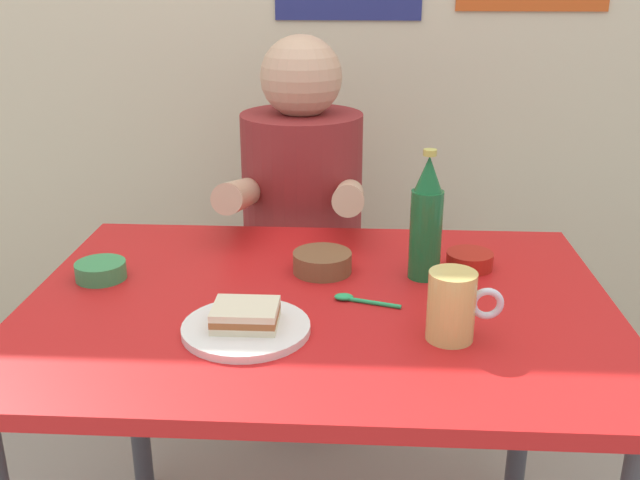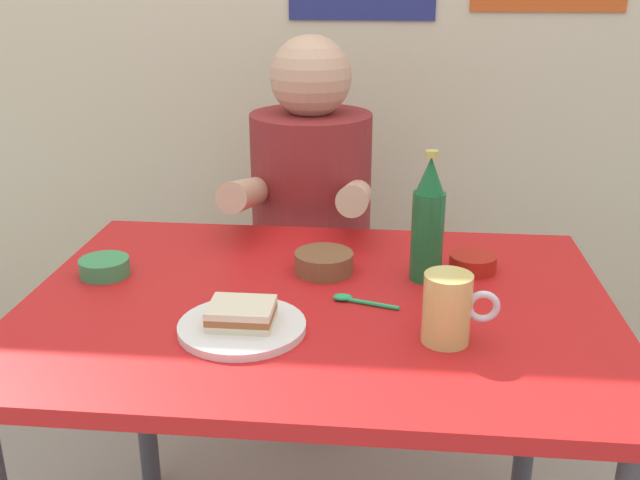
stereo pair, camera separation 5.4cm
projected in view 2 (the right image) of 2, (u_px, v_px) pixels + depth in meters
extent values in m
cube|color=red|center=(317.00, 306.00, 1.37)|extent=(1.10, 0.80, 0.03)
cylinder|color=#3F3F44|center=(141.00, 371.00, 1.86)|extent=(0.05, 0.05, 0.71)
cylinder|color=#3F3F44|center=(531.00, 391.00, 1.77)|extent=(0.05, 0.05, 0.71)
cylinder|color=#4C4C51|center=(312.00, 371.00, 2.15)|extent=(0.08, 0.08, 0.41)
cylinder|color=maroon|center=(312.00, 302.00, 2.07)|extent=(0.34, 0.34, 0.04)
cylinder|color=maroon|center=(311.00, 209.00, 1.97)|extent=(0.32, 0.32, 0.52)
sphere|color=tan|center=(311.00, 76.00, 1.84)|extent=(0.21, 0.21, 0.21)
cylinder|color=tan|center=(245.00, 194.00, 1.71)|extent=(0.07, 0.31, 0.14)
cylinder|color=tan|center=(355.00, 197.00, 1.68)|extent=(0.07, 0.31, 0.14)
cylinder|color=silver|center=(242.00, 327.00, 1.24)|extent=(0.22, 0.22, 0.01)
cube|color=beige|center=(242.00, 320.00, 1.24)|extent=(0.11, 0.09, 0.01)
cube|color=#9E592D|center=(241.00, 314.00, 1.23)|extent=(0.11, 0.09, 0.01)
cube|color=beige|center=(241.00, 307.00, 1.23)|extent=(0.11, 0.09, 0.01)
cylinder|color=#D1BC66|center=(447.00, 308.00, 1.19)|extent=(0.08, 0.08, 0.12)
torus|color=silver|center=(483.00, 307.00, 1.18)|extent=(0.06, 0.01, 0.06)
cylinder|color=#19602D|center=(427.00, 236.00, 1.42)|extent=(0.06, 0.06, 0.18)
cone|color=#19602D|center=(431.00, 175.00, 1.38)|extent=(0.05, 0.05, 0.07)
cylinder|color=#BFB74C|center=(432.00, 154.00, 1.36)|extent=(0.03, 0.03, 0.01)
cylinder|color=brown|center=(324.00, 262.00, 1.48)|extent=(0.12, 0.12, 0.04)
cylinder|color=brown|center=(324.00, 258.00, 1.48)|extent=(0.10, 0.10, 0.02)
cylinder|color=#388C4C|center=(105.00, 267.00, 1.46)|extent=(0.10, 0.10, 0.03)
cylinder|color=#5B643A|center=(104.00, 263.00, 1.46)|extent=(0.08, 0.08, 0.02)
cylinder|color=#B21E14|center=(473.00, 263.00, 1.49)|extent=(0.10, 0.10, 0.03)
cylinder|color=maroon|center=(473.00, 259.00, 1.48)|extent=(0.08, 0.08, 0.02)
cylinder|color=#26A559|center=(371.00, 303.00, 1.34)|extent=(0.11, 0.04, 0.01)
ellipsoid|color=#26A559|center=(343.00, 298.00, 1.36)|extent=(0.04, 0.02, 0.01)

